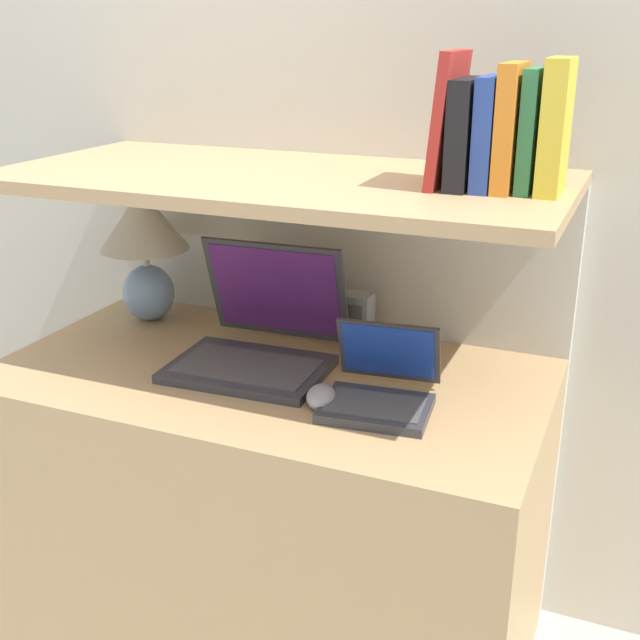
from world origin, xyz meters
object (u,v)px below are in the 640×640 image
at_px(laptop_small, 380,390).
at_px(book_yellow, 556,127).
at_px(router_box, 348,316).
at_px(table_lamp, 144,238).
at_px(laptop_large, 258,341).
at_px(book_black, 466,134).
at_px(book_blue, 489,133).
at_px(book_red, 448,120).
at_px(book_green, 531,131).
at_px(book_orange, 510,128).
at_px(computer_mouse, 321,396).

relative_size(laptop_small, book_yellow, 1.01).
xyz_separation_m(laptop_small, router_box, (-0.19, 0.32, 0.02)).
bearing_deg(book_yellow, table_lamp, 173.52).
bearing_deg(laptop_large, book_black, 5.23).
xyz_separation_m(laptop_large, router_box, (0.13, 0.22, 0.00)).
bearing_deg(book_blue, book_black, 180.00).
bearing_deg(table_lamp, laptop_large, -21.05).
bearing_deg(book_red, book_green, -0.00).
bearing_deg(book_green, book_blue, 180.00).
xyz_separation_m(laptop_large, book_yellow, (0.60, 0.04, 0.50)).
height_order(book_yellow, book_blue, book_yellow).
relative_size(book_orange, book_red, 0.92).
relative_size(computer_mouse, book_yellow, 0.45).
bearing_deg(router_box, book_green, -23.39).
xyz_separation_m(book_yellow, book_blue, (-0.12, 0.00, -0.02)).
distance_m(laptop_large, book_red, 0.64).
xyz_separation_m(computer_mouse, book_orange, (0.31, 0.18, 0.53)).
height_order(book_yellow, book_black, book_yellow).
xyz_separation_m(computer_mouse, book_red, (0.19, 0.18, 0.54)).
height_order(laptop_small, book_blue, book_blue).
relative_size(book_yellow, book_blue, 1.16).
bearing_deg(book_orange, computer_mouse, -149.23).
relative_size(book_green, book_orange, 0.96).
bearing_deg(table_lamp, book_red, -8.09).
bearing_deg(router_box, book_yellow, -21.41).
relative_size(computer_mouse, book_black, 0.54).
bearing_deg(laptop_large, book_green, 4.09).
height_order(laptop_small, book_green, book_green).
xyz_separation_m(laptop_small, book_blue, (0.16, 0.14, 0.50)).
xyz_separation_m(laptop_large, book_blue, (0.48, 0.04, 0.48)).
distance_m(book_blue, book_red, 0.08).
bearing_deg(table_lamp, book_green, -6.77).
distance_m(laptop_large, computer_mouse, 0.26).
xyz_separation_m(laptop_large, computer_mouse, (0.21, -0.14, -0.04)).
height_order(table_lamp, book_green, book_green).
relative_size(table_lamp, laptop_large, 0.96).
relative_size(laptop_small, book_red, 0.97).
distance_m(book_green, book_orange, 0.04).
relative_size(table_lamp, router_box, 2.88).
height_order(book_green, book_black, book_green).
relative_size(laptop_large, laptop_small, 1.45).
height_order(table_lamp, router_box, table_lamp).
bearing_deg(router_box, book_black, -31.17).
height_order(router_box, book_orange, book_orange).
xyz_separation_m(book_yellow, book_red, (-0.20, 0.00, 0.01)).
bearing_deg(laptop_small, book_green, 30.63).
distance_m(router_box, book_blue, 0.62).
height_order(book_green, book_blue, book_green).
distance_m(book_yellow, book_green, 0.04).
xyz_separation_m(router_box, book_black, (0.31, -0.18, 0.48)).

